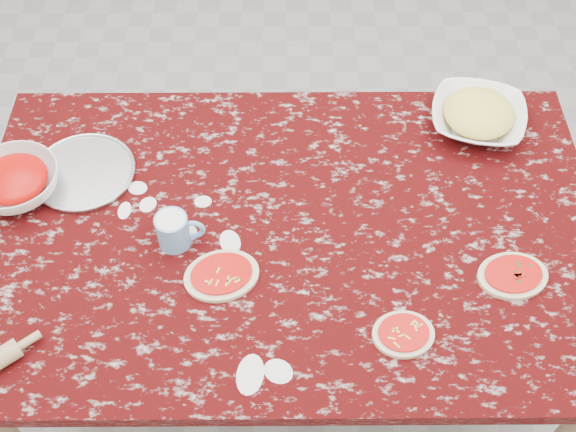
# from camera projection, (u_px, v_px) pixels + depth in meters

# --- Properties ---
(ground) EXTENTS (4.00, 4.00, 0.00)m
(ground) POSITION_uv_depth(u_px,v_px,m) (288.00, 358.00, 2.38)
(ground) COLOR gray
(worktable) EXTENTS (1.60, 1.00, 0.75)m
(worktable) POSITION_uv_depth(u_px,v_px,m) (288.00, 246.00, 1.85)
(worktable) COLOR black
(worktable) RESTS_ON ground
(pizza_tray) EXTENTS (0.30, 0.30, 0.01)m
(pizza_tray) POSITION_uv_depth(u_px,v_px,m) (84.00, 173.00, 1.89)
(pizza_tray) COLOR #B2B2B7
(pizza_tray) RESTS_ON worktable
(sauce_bowl) EXTENTS (0.23, 0.23, 0.07)m
(sauce_bowl) POSITION_uv_depth(u_px,v_px,m) (16.00, 182.00, 1.83)
(sauce_bowl) COLOR white
(sauce_bowl) RESTS_ON worktable
(cheese_bowl) EXTENTS (0.32, 0.32, 0.06)m
(cheese_bowl) POSITION_uv_depth(u_px,v_px,m) (477.00, 118.00, 1.98)
(cheese_bowl) COLOR white
(cheese_bowl) RESTS_ON worktable
(flour_mug) EXTENTS (0.12, 0.08, 0.09)m
(flour_mug) POSITION_uv_depth(u_px,v_px,m) (174.00, 230.00, 1.72)
(flour_mug) COLOR #6499D7
(flour_mug) RESTS_ON worktable
(pizza_left) EXTENTS (0.21, 0.19, 0.02)m
(pizza_left) POSITION_uv_depth(u_px,v_px,m) (222.00, 275.00, 1.69)
(pizza_left) COLOR beige
(pizza_left) RESTS_ON worktable
(pizza_mid) EXTENTS (0.16, 0.13, 0.02)m
(pizza_mid) POSITION_uv_depth(u_px,v_px,m) (403.00, 334.00, 1.59)
(pizza_mid) COLOR beige
(pizza_mid) RESTS_ON worktable
(pizza_right) EXTENTS (0.19, 0.16, 0.02)m
(pizza_right) POSITION_uv_depth(u_px,v_px,m) (513.00, 275.00, 1.69)
(pizza_right) COLOR beige
(pizza_right) RESTS_ON worktable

